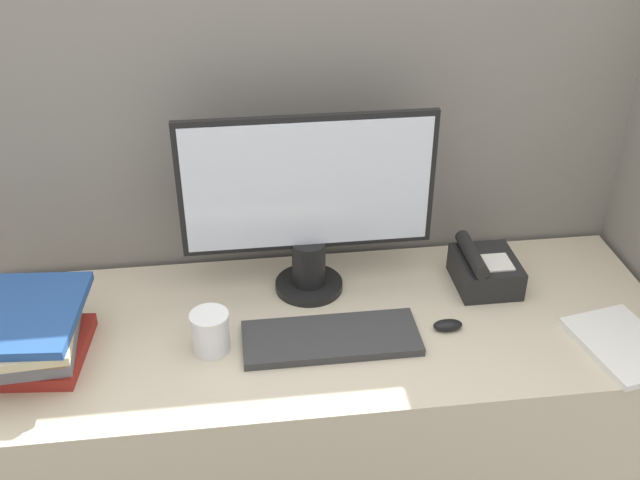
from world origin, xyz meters
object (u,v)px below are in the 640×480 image
at_px(monitor, 308,205).
at_px(mouse, 448,325).
at_px(keyboard, 331,338).
at_px(coffee_cup, 211,332).
at_px(desk_telephone, 484,270).
at_px(book_stack, 32,333).

xyz_separation_m(monitor, mouse, (0.31, -0.21, -0.23)).
bearing_deg(monitor, keyboard, -83.54).
distance_m(coffee_cup, desk_telephone, 0.73).
height_order(monitor, keyboard, monitor).
xyz_separation_m(mouse, book_stack, (-0.96, 0.01, 0.06)).
bearing_deg(desk_telephone, mouse, -129.50).
xyz_separation_m(coffee_cup, desk_telephone, (0.70, 0.18, -0.01)).
bearing_deg(monitor, book_stack, -162.36).
bearing_deg(mouse, monitor, 145.44).
height_order(keyboard, coffee_cup, coffee_cup).
bearing_deg(mouse, keyboard, -177.81).
bearing_deg(coffee_cup, monitor, 41.08).
relative_size(mouse, coffee_cup, 0.70).
distance_m(keyboard, coffee_cup, 0.28).
height_order(monitor, desk_telephone, monitor).
distance_m(keyboard, desk_telephone, 0.47).
bearing_deg(coffee_cup, desk_telephone, 14.09).
bearing_deg(book_stack, desk_telephone, 8.43).
height_order(mouse, coffee_cup, coffee_cup).
bearing_deg(monitor, mouse, -34.56).
height_order(keyboard, book_stack, book_stack).
height_order(monitor, book_stack, monitor).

